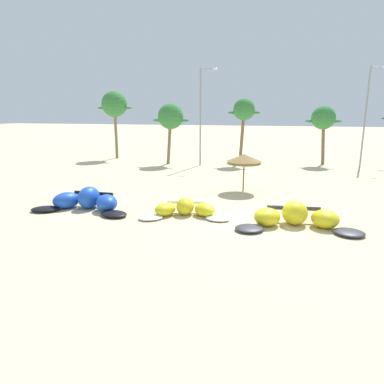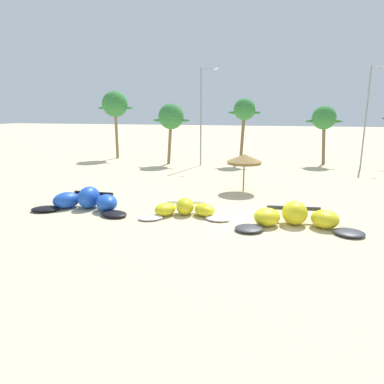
{
  "view_description": "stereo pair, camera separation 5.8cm",
  "coord_description": "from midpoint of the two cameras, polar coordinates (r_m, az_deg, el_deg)",
  "views": [
    {
      "loc": [
        1.6,
        -18.65,
        6.02
      ],
      "look_at": [
        -3.85,
        2.0,
        1.0
      ],
      "focal_mm": 32.28,
      "sensor_mm": 36.0,
      "label": 1
    },
    {
      "loc": [
        1.65,
        -18.63,
        6.02
      ],
      "look_at": [
        -3.85,
        2.0,
        1.0
      ],
      "focal_mm": 32.28,
      "sensor_mm": 36.0,
      "label": 2
    }
  ],
  "objects": [
    {
      "name": "palm_left_of_gap",
      "position": [
        40.52,
        8.54,
        13.11
      ],
      "size": [
        3.67,
        2.45,
        7.44
      ],
      "color": "brown",
      "rests_on": "ground"
    },
    {
      "name": "kite_far_left",
      "position": [
        22.55,
        -17.13,
        -1.47
      ],
      "size": [
        6.61,
        3.12,
        1.38
      ],
      "color": "black",
      "rests_on": "ground"
    },
    {
      "name": "ground_plane",
      "position": [
        19.66,
        9.36,
        -4.79
      ],
      "size": [
        260.0,
        260.0,
        0.0
      ],
      "primitive_type": "plane",
      "color": "beige"
    },
    {
      "name": "kite_left_of_center",
      "position": [
        19.23,
        16.68,
        -4.05
      ],
      "size": [
        6.75,
        3.47,
        1.28
      ],
      "color": "#333338",
      "rests_on": "ground"
    },
    {
      "name": "beach_umbrella_near_van",
      "position": [
        26.4,
        8.55,
        5.41
      ],
      "size": [
        2.67,
        2.67,
        2.87
      ],
      "color": "brown",
      "rests_on": "ground"
    },
    {
      "name": "palm_leftmost",
      "position": [
        46.11,
        -12.73,
        13.87
      ],
      "size": [
        4.85,
        3.23,
        8.5
      ],
      "color": "#7F6647",
      "rests_on": "ground"
    },
    {
      "name": "palm_left",
      "position": [
        40.08,
        -3.6,
        12.23
      ],
      "size": [
        4.34,
        2.89,
        6.88
      ],
      "color": "#7F6647",
      "rests_on": "ground"
    },
    {
      "name": "lamppost_west_center",
      "position": [
        42.41,
        26.9,
        11.63
      ],
      "size": [
        1.73,
        0.24,
        10.64
      ],
      "color": "gray",
      "rests_on": "ground"
    },
    {
      "name": "palm_center_left",
      "position": [
        42.35,
        20.86,
        11.27
      ],
      "size": [
        3.97,
        2.65,
        6.63
      ],
      "color": "brown",
      "rests_on": "ground"
    },
    {
      "name": "kite_left",
      "position": [
        20.32,
        -1.27,
        -2.88
      ],
      "size": [
        5.39,
        3.12,
        1.0
      ],
      "color": "white",
      "rests_on": "ground"
    },
    {
      "name": "lamppost_west",
      "position": [
        38.82,
        1.56,
        12.95
      ],
      "size": [
        1.94,
        0.24,
        10.53
      ],
      "color": "gray",
      "rests_on": "ground"
    }
  ]
}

